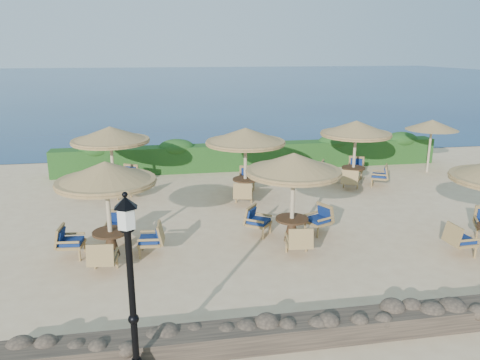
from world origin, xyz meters
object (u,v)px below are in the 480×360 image
cafe_set_0 (107,193)px  cafe_set_4 (245,144)px  extra_parasol (432,125)px  cafe_set_1 (293,179)px  cafe_set_5 (355,140)px  lamp_post (132,300)px  cafe_set_3 (111,145)px

cafe_set_0 → cafe_set_4: (4.57, 4.58, 0.26)m
extra_parasol → cafe_set_4: bearing=-166.3°
extra_parasol → cafe_set_1: cafe_set_1 is taller
cafe_set_0 → cafe_set_5: size_ratio=0.99×
extra_parasol → cafe_set_5: bearing=-163.7°
lamp_post → cafe_set_3: lamp_post is taller
cafe_set_1 → cafe_set_4: (-0.55, 4.44, 0.15)m
extra_parasol → cafe_set_0: (-13.47, -6.75, -0.39)m
extra_parasol → cafe_set_3: cafe_set_3 is taller
cafe_set_0 → cafe_set_5: 10.86m
lamp_post → cafe_set_4: lamp_post is taller
lamp_post → cafe_set_5: size_ratio=1.14×
extra_parasol → cafe_set_0: size_ratio=0.84×
extra_parasol → cafe_set_5: cafe_set_5 is taller
lamp_post → cafe_set_5: bearing=51.9°
cafe_set_0 → cafe_set_1: same height
cafe_set_0 → cafe_set_3: same height
cafe_set_1 → cafe_set_5: 6.85m
lamp_post → cafe_set_0: size_ratio=1.16×
lamp_post → extra_parasol: (12.60, 12.00, 0.62)m
extra_parasol → cafe_set_5: 4.32m
cafe_set_1 → cafe_set_5: bearing=52.1°
cafe_set_3 → cafe_set_5: bearing=-1.3°
cafe_set_1 → cafe_set_0: bearing=-178.4°
extra_parasol → cafe_set_1: (-8.34, -6.61, -0.27)m
cafe_set_4 → cafe_set_3: bearing=166.5°
extra_parasol → cafe_set_5: (-4.13, -1.21, -0.32)m
extra_parasol → cafe_set_3: (-13.86, -0.98, -0.23)m
cafe_set_0 → cafe_set_1: bearing=1.6°
lamp_post → extra_parasol: size_ratio=1.38×
cafe_set_1 → cafe_set_5: same height
cafe_set_0 → cafe_set_1: (5.13, 0.14, 0.12)m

